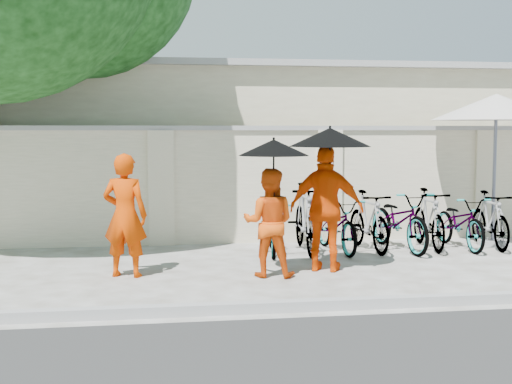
{
  "coord_description": "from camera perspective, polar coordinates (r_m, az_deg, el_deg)",
  "views": [
    {
      "loc": [
        -1.25,
        -9.35,
        2.04
      ],
      "look_at": [
        0.34,
        0.97,
        1.1
      ],
      "focal_mm": 50.0,
      "sensor_mm": 36.0,
      "label": 1
    }
  ],
  "objects": [
    {
      "name": "patio_umbrella",
      "position": [
        12.97,
        18.67,
        6.33
      ],
      "size": [
        2.84,
        2.84,
        2.63
      ],
      "rotation": [
        0.0,
        0.0,
        -0.37
      ],
      "color": "gray",
      "rests_on": "ground"
    },
    {
      "name": "bike_4",
      "position": [
        12.13,
        11.42,
        -2.24
      ],
      "size": [
        0.92,
        1.98,
        1.0
      ],
      "primitive_type": "imported",
      "rotation": [
        0.0,
        0.0,
        0.14
      ],
      "color": "slate",
      "rests_on": "ground"
    },
    {
      "name": "bike_3",
      "position": [
        11.96,
        8.99,
        -2.31
      ],
      "size": [
        0.6,
        1.7,
        1.0
      ],
      "primitive_type": "imported",
      "rotation": [
        0.0,
        0.0,
        0.08
      ],
      "color": "slate",
      "rests_on": "ground"
    },
    {
      "name": "parasol_center",
      "position": [
        9.61,
        1.43,
        3.57
      ],
      "size": [
        0.96,
        0.96,
        1.04
      ],
      "color": "black",
      "rests_on": "ground"
    },
    {
      "name": "bike_1",
      "position": [
        11.7,
        3.94,
        -2.11
      ],
      "size": [
        0.65,
        1.91,
        1.13
      ],
      "primitive_type": "imported",
      "rotation": [
        0.0,
        0.0,
        -0.06
      ],
      "color": "slate",
      "rests_on": "ground"
    },
    {
      "name": "bike_2",
      "position": [
        11.83,
        6.49,
        -2.63
      ],
      "size": [
        0.77,
        1.76,
        0.89
      ],
      "primitive_type": "imported",
      "rotation": [
        0.0,
        0.0,
        0.11
      ],
      "color": "slate",
      "rests_on": "ground"
    },
    {
      "name": "monk_right",
      "position": [
        10.16,
        5.66,
        -1.33
      ],
      "size": [
        1.14,
        0.84,
        1.8
      ],
      "primitive_type": "imported",
      "rotation": [
        0.0,
        0.0,
        2.71
      ],
      "color": "#E34304",
      "rests_on": "ground"
    },
    {
      "name": "parasol_right",
      "position": [
        10.03,
        5.94,
        4.38
      ],
      "size": [
        1.15,
        1.15,
        1.03
      ],
      "color": "black",
      "rests_on": "ground"
    },
    {
      "name": "monk_center",
      "position": [
        9.77,
        1.04,
        -2.46
      ],
      "size": [
        0.85,
        0.74,
        1.49
      ],
      "primitive_type": "imported",
      "rotation": [
        0.0,
        0.0,
        2.86
      ],
      "color": "#E04A0B",
      "rests_on": "ground"
    },
    {
      "name": "building_behind",
      "position": [
        16.67,
        2.46,
        3.63
      ],
      "size": [
        14.0,
        6.0,
        3.2
      ],
      "primitive_type": "cube",
      "color": "beige",
      "rests_on": "ground"
    },
    {
      "name": "bike_0",
      "position": [
        11.58,
        1.38,
        -2.84
      ],
      "size": [
        0.79,
        1.7,
        0.86
      ],
      "primitive_type": "imported",
      "rotation": [
        0.0,
        0.0,
        -0.14
      ],
      "color": "slate",
      "rests_on": "ground"
    },
    {
      "name": "bike_7",
      "position": [
        12.77,
        18.22,
        -2.12
      ],
      "size": [
        0.58,
        1.63,
        0.96
      ],
      "primitive_type": "imported",
      "rotation": [
        0.0,
        0.0,
        -0.08
      ],
      "color": "slate",
      "rests_on": "ground"
    },
    {
      "name": "monk_left",
      "position": [
        9.9,
        -10.44,
        -1.84
      ],
      "size": [
        0.71,
        0.57,
        1.7
      ],
      "primitive_type": "imported",
      "rotation": [
        0.0,
        0.0,
        2.84
      ],
      "color": "#CC3600",
      "rests_on": "ground"
    },
    {
      "name": "compound_wall",
      "position": [
        12.79,
        1.37,
        0.48
      ],
      "size": [
        20.0,
        0.3,
        2.0
      ],
      "primitive_type": "cube",
      "color": "beige",
      "rests_on": "ground"
    },
    {
      "name": "bike_6",
      "position": [
        12.54,
        16.02,
        -2.35
      ],
      "size": [
        0.66,
        1.72,
        0.89
      ],
      "primitive_type": "imported",
      "rotation": [
        0.0,
        0.0,
        0.04
      ],
      "color": "slate",
      "rests_on": "ground"
    },
    {
      "name": "bike_5",
      "position": [
        12.38,
        13.65,
        -2.11
      ],
      "size": [
        0.63,
        1.72,
        1.01
      ],
      "primitive_type": "imported",
      "rotation": [
        0.0,
        0.0,
        -0.09
      ],
      "color": "slate",
      "rests_on": "ground"
    },
    {
      "name": "kerb",
      "position": [
        8.0,
        0.5,
        -9.19
      ],
      "size": [
        40.0,
        0.16,
        0.12
      ],
      "primitive_type": "cube",
      "color": "gray",
      "rests_on": "ground"
    },
    {
      "name": "ground",
      "position": [
        9.65,
        -1.15,
        -7.06
      ],
      "size": [
        80.0,
        80.0,
        0.0
      ],
      "primitive_type": "plane",
      "color": "#BABABA"
    }
  ]
}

